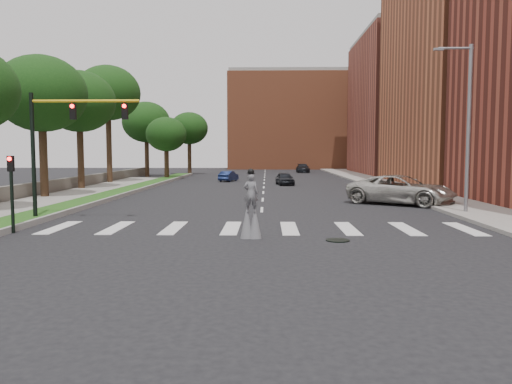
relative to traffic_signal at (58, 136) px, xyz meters
name	(u,v)px	position (x,y,z in m)	size (l,w,h in m)	color
ground_plane	(260,232)	(9.78, -3.00, -4.15)	(160.00, 160.00, 0.00)	black
grass_median	(125,191)	(-1.72, 17.00, -4.03)	(2.00, 60.00, 0.25)	#1F4C15
median_curb	(137,191)	(-0.67, 17.00, -4.01)	(0.20, 60.00, 0.28)	gray
sidewalk_left	(32,204)	(-4.72, 7.00, -4.06)	(4.00, 60.00, 0.18)	gray
sidewalk_right	(400,187)	(22.28, 22.00, -4.06)	(5.00, 90.00, 0.18)	gray
stone_wall	(68,184)	(-7.22, 19.00, -3.60)	(0.50, 56.00, 1.10)	#5A564D
manhole	(338,240)	(12.78, -5.00, -4.13)	(0.90, 0.90, 0.04)	black
building_mid	(485,64)	(31.78, 27.00, 7.85)	(16.00, 22.00, 24.00)	#A85534
building_far	(414,106)	(31.78, 51.00, 5.85)	(16.00, 22.00, 20.00)	#984738
building_backdrop	(296,122)	(15.78, 75.00, 4.85)	(26.00, 14.00, 18.00)	#A85534
streetlight	(467,123)	(20.68, 3.00, 0.75)	(2.05, 0.20, 9.00)	slate
traffic_signal	(58,136)	(0.00, 0.00, 0.00)	(5.30, 0.23, 6.20)	black
secondary_signal	(12,187)	(-0.52, -3.50, -2.20)	(0.25, 0.21, 3.23)	black
stilt_performer	(251,212)	(9.45, -4.50, -3.13)	(0.84, 0.54, 2.74)	#2F1F13
suv_crossing	(401,190)	(18.70, 8.15, -3.21)	(3.11, 6.75, 1.88)	#B9B7AF
car_near	(285,179)	(11.88, 26.35, -3.52)	(1.50, 3.72, 1.27)	black
car_mid	(229,176)	(5.75, 32.20, -3.57)	(1.24, 3.54, 1.17)	#15214A
car_far	(303,168)	(15.78, 55.44, -3.46)	(1.92, 4.73, 1.37)	black
tree_2	(41,94)	(-5.86, 11.37, 3.27)	(6.33, 6.33, 10.15)	#2F1F13
tree_3	(79,102)	(-6.19, 19.35, 3.51)	(6.23, 6.23, 10.35)	#2F1F13
tree_4	(108,93)	(-6.42, 28.01, 5.21)	(6.67, 6.67, 12.25)	#2F1F13
tree_5	(146,122)	(-5.83, 41.94, 3.02)	(6.29, 6.29, 9.88)	#2F1F13
tree_6	(166,135)	(-2.03, 36.05, 1.23)	(4.86, 4.86, 7.49)	#2F1F13
tree_7	(189,129)	(-1.15, 48.31, 2.49)	(5.45, 5.45, 9.00)	#2F1F13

